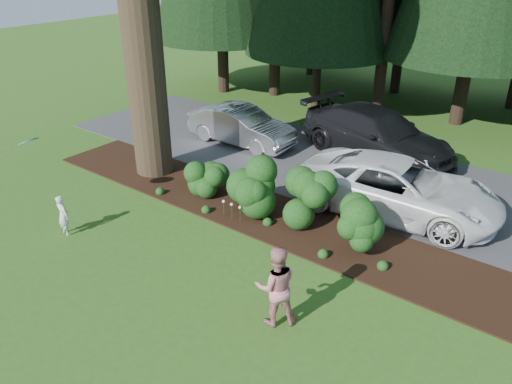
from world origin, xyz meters
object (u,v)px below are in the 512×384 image
Objects in this scene: child at (63,215)px; frisbee at (28,141)px; car_dark_suv at (377,134)px; car_white_suv at (398,188)px; car_silver_wagon at (241,126)px; adult at (276,286)px.

child is 2.16m from frisbee.
car_white_suv is at bearing -132.80° from car_dark_suv.
frisbee is at bearing 123.74° from car_white_suv.
car_white_suv reaches higher than car_silver_wagon.
frisbee reaches higher than car_dark_suv.
car_dark_suv is at bearing 61.37° from frisbee.
car_dark_suv is at bearing 27.37° from car_white_suv.
car_dark_suv reaches higher than car_white_suv.
car_silver_wagon is 8.28m from frisbee.
car_white_suv is at bearing -103.73° from car_silver_wagon.
frisbee is at bearing -40.28° from adult.
frisbee is at bearing 1.12° from child.
frisbee is (-7.69, -0.53, 1.50)m from adult.
car_white_suv is (7.09, -1.62, 0.08)m from car_silver_wagon.
child is (-4.31, -10.06, -0.33)m from car_dark_suv.
child is 0.64× the size of adult.
child is 6.59m from adult.
child is at bearing 170.63° from car_dark_suv.
adult is at bearing -170.06° from child.
car_dark_suv is at bearing -69.12° from car_silver_wagon.
adult is at bearing -137.97° from car_silver_wagon.
adult is at bearing 3.93° from frisbee.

